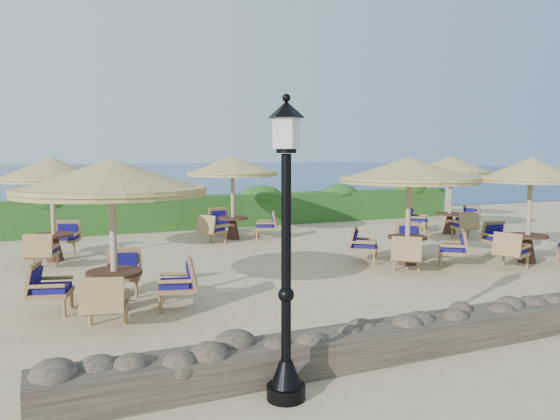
% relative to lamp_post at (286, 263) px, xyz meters
% --- Properties ---
extents(ground, '(120.00, 120.00, 0.00)m').
position_rel_lamp_post_xyz_m(ground, '(4.80, 6.80, -1.55)').
color(ground, tan).
rests_on(ground, ground).
extents(sea, '(160.00, 160.00, 0.00)m').
position_rel_lamp_post_xyz_m(sea, '(4.80, 76.80, -1.55)').
color(sea, navy).
rests_on(sea, ground).
extents(hedge, '(18.00, 0.90, 1.20)m').
position_rel_lamp_post_xyz_m(hedge, '(4.80, 14.00, -0.95)').
color(hedge, '#1F4A17').
rests_on(hedge, ground).
extents(stone_wall, '(15.00, 0.65, 0.44)m').
position_rel_lamp_post_xyz_m(stone_wall, '(4.80, 0.60, -1.33)').
color(stone_wall, brown).
rests_on(stone_wall, ground).
extents(lamp_post, '(0.44, 0.44, 3.31)m').
position_rel_lamp_post_xyz_m(lamp_post, '(0.00, 0.00, 0.00)').
color(lamp_post, black).
rests_on(lamp_post, ground).
extents(extra_parasol, '(2.30, 2.30, 2.41)m').
position_rel_lamp_post_xyz_m(extra_parasol, '(12.60, 12.00, 0.62)').
color(extra_parasol, tan).
rests_on(extra_parasol, ground).
extents(cafe_set_0, '(3.30, 3.30, 2.65)m').
position_rel_lamp_post_xyz_m(cafe_set_0, '(-1.31, 4.36, 0.38)').
color(cafe_set_0, tan).
rests_on(cafe_set_0, ground).
extents(cafe_set_1, '(3.42, 3.42, 2.65)m').
position_rel_lamp_post_xyz_m(cafe_set_1, '(5.83, 5.56, 0.40)').
color(cafe_set_1, tan).
rests_on(cafe_set_1, ground).
extents(cafe_set_2, '(2.75, 2.65, 2.65)m').
position_rel_lamp_post_xyz_m(cafe_set_2, '(8.75, 4.54, 0.26)').
color(cafe_set_2, tan).
rests_on(cafe_set_2, ground).
extents(cafe_set_3, '(2.59, 2.88, 2.65)m').
position_rel_lamp_post_xyz_m(cafe_set_3, '(-2.16, 9.54, 0.42)').
color(cafe_set_3, tan).
rests_on(cafe_set_3, ground).
extents(cafe_set_4, '(2.91, 2.91, 2.65)m').
position_rel_lamp_post_xyz_m(cafe_set_4, '(3.18, 11.12, 0.38)').
color(cafe_set_4, tan).
rests_on(cafe_set_4, ground).
extents(cafe_set_5, '(2.74, 2.74, 2.65)m').
position_rel_lamp_post_xyz_m(cafe_set_5, '(10.31, 9.20, 0.31)').
color(cafe_set_5, tan).
rests_on(cafe_set_5, ground).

